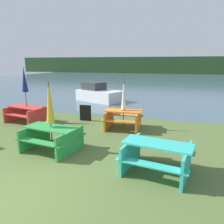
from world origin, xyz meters
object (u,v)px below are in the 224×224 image
at_px(umbrella_gold, 50,103).
at_px(umbrella_white, 124,95).
at_px(picnic_table_teal, 157,155).
at_px(picnic_table_red, 27,112).
at_px(picnic_table_green, 52,136).
at_px(picnic_table_orange, 123,118).
at_px(umbrella_navy, 24,80).
at_px(boat, 99,94).
at_px(signboard, 85,113).

distance_m(umbrella_gold, umbrella_white, 3.29).
bearing_deg(picnic_table_teal, picnic_table_red, 153.76).
relative_size(picnic_table_green, picnic_table_orange, 1.17).
distance_m(picnic_table_red, umbrella_navy, 1.48).
height_order(picnic_table_teal, picnic_table_green, picnic_table_teal).
distance_m(picnic_table_orange, umbrella_navy, 4.77).
xyz_separation_m(picnic_table_green, picnic_table_red, (-2.94, 2.61, -0.01)).
xyz_separation_m(picnic_table_teal, picnic_table_red, (-6.25, 3.08, -0.02)).
xyz_separation_m(umbrella_gold, boat, (-1.76, 8.92, -1.02)).
xyz_separation_m(picnic_table_red, signboard, (2.50, 0.97, -0.07)).
bearing_deg(picnic_table_red, umbrella_navy, 45.00).
bearing_deg(boat, picnic_table_teal, -37.91).
relative_size(picnic_table_red, picnic_table_orange, 1.27).
distance_m(picnic_table_green, picnic_table_orange, 3.29).
distance_m(picnic_table_red, picnic_table_orange, 4.54).
height_order(umbrella_white, signboard, umbrella_white).
bearing_deg(picnic_table_red, signboard, 21.26).
relative_size(umbrella_gold, umbrella_white, 1.04).
relative_size(umbrella_navy, boat, 0.68).
bearing_deg(umbrella_white, boat, 119.02).
bearing_deg(picnic_table_green, umbrella_navy, 138.40).
relative_size(picnic_table_red, signboard, 2.71).
relative_size(picnic_table_orange, umbrella_navy, 0.64).
bearing_deg(signboard, umbrella_navy, -158.74).
height_order(umbrella_gold, boat, umbrella_gold).
bearing_deg(picnic_table_red, picnic_table_green, -41.60).
relative_size(picnic_table_red, boat, 0.56).
bearing_deg(signboard, umbrella_white, -19.06).
height_order(picnic_table_teal, umbrella_navy, umbrella_navy).
bearing_deg(umbrella_navy, umbrella_gold, -41.60).
xyz_separation_m(picnic_table_red, umbrella_white, (4.53, 0.27, 0.99)).
bearing_deg(umbrella_gold, picnic_table_orange, 61.05).
relative_size(picnic_table_teal, picnic_table_orange, 1.19).
distance_m(picnic_table_green, umbrella_gold, 1.06).
bearing_deg(umbrella_navy, picnic_table_orange, 3.44).
relative_size(picnic_table_red, umbrella_white, 0.97).
relative_size(umbrella_gold, boat, 0.59).
height_order(picnic_table_orange, umbrella_navy, umbrella_navy).
bearing_deg(picnic_table_orange, picnic_table_red, -176.56).
distance_m(boat, signboard, 5.50).
bearing_deg(picnic_table_teal, picnic_table_green, 171.87).
relative_size(umbrella_gold, signboard, 2.89).
relative_size(picnic_table_orange, signboard, 2.13).
height_order(picnic_table_green, picnic_table_orange, picnic_table_orange).
relative_size(picnic_table_orange, umbrella_gold, 0.74).
bearing_deg(umbrella_gold, signboard, 96.95).
distance_m(umbrella_navy, boat, 6.58).
xyz_separation_m(umbrella_navy, boat, (1.18, 6.31, -1.43)).
distance_m(picnic_table_teal, boat, 10.67).
relative_size(umbrella_white, boat, 0.57).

